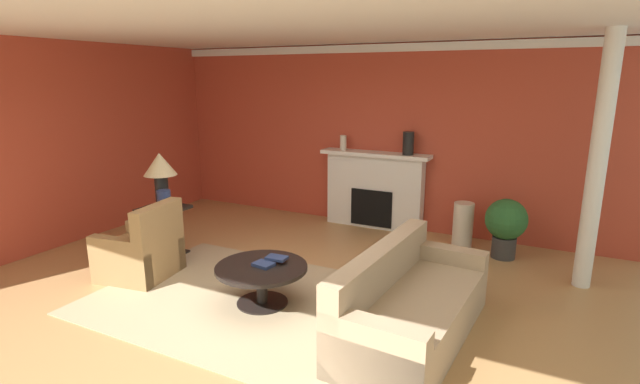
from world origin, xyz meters
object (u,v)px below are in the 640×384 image
Objects in this scene: vase_tall_corner at (463,225)px; potted_plant at (506,223)px; vase_mantel_right at (408,143)px; sofa at (410,307)px; coffee_table at (262,276)px; vase_mantel_left at (343,143)px; side_table at (165,228)px; table_lamp at (160,170)px; vase_on_side_table at (164,201)px; fireplace at (374,192)px; armchair_near_window at (142,253)px.

potted_plant is at bearing -19.30° from vase_tall_corner.
sofa is at bearing -72.24° from vase_mantel_right.
vase_tall_corner reaches higher than coffee_table.
side_table is at bearing -121.92° from vase_mantel_left.
vase_mantel_right reaches higher than coffee_table.
table_lamp is at bearing -147.96° from vase_tall_corner.
side_table is (-2.02, 0.63, 0.06)m from coffee_table.
side_table is 0.48m from vase_on_side_table.
vase_tall_corner is at bearing -14.79° from vase_mantel_right.
fireplace is 2.16m from potted_plant.
table_lamp is at bearing 162.67° from coffee_table.
potted_plant is at bearing 25.96° from side_table.
vase_mantel_right is (1.10, 0.00, 0.06)m from vase_mantel_left.
side_table is 1.95× the size of vase_mantel_right.
vase_mantel_left reaches higher than potted_plant.
side_table is 3.11m from vase_mantel_left.
sofa is 3.40m from vase_mantel_right.
fireplace is 1.55m from vase_tall_corner.
vase_mantel_right is (0.55, -0.05, 0.84)m from fireplace.
vase_tall_corner is 0.66m from potted_plant.
sofa is at bearing -55.73° from vase_mantel_left.
vase_mantel_left is (1.30, 3.18, 1.07)m from armchair_near_window.
fireplace is at bearing 50.45° from side_table.
table_lamp is 1.14× the size of vase_tall_corner.
vase_tall_corner is at bearing -11.32° from fireplace.
fireplace is 6.42× the size of vase_on_side_table.
vase_on_side_table is (-3.49, 0.42, 0.54)m from sofa.
fireplace is 1.01m from vase_mantel_right.
sofa is 1.63m from coffee_table.
vase_mantel_right is (2.66, 2.51, 1.04)m from side_table.
vase_mantel_left is at bearing 170.14° from potted_plant.
vase_tall_corner is at bearing 32.04° from side_table.
side_table is (-2.11, -2.56, -0.19)m from fireplace.
vase_mantel_left is (1.56, 2.51, 0.98)m from side_table.
coffee_table is 3.30m from vase_tall_corner.
sofa is 2.27× the size of armchair_near_window.
vase_on_side_table is (-1.41, -2.63, -0.54)m from vase_mantel_left.
armchair_near_window is at bearing -78.69° from vase_on_side_table.
armchair_near_window is 4.14m from vase_mantel_right.
table_lamp is 4.74m from potted_plant.
vase_mantel_left is 0.69× the size of vase_mantel_right.
vase_on_side_table is at bearing 164.74° from coffee_table.
sofa is at bearing -6.84° from vase_on_side_table.
armchair_near_window is 4.45m from vase_tall_corner.
fireplace is at bearing 168.68° from vase_tall_corner.
armchair_near_window is at bearing -112.32° from vase_mantel_left.
vase_on_side_table is at bearing -38.66° from side_table.
coffee_table is (-1.62, -0.09, 0.04)m from sofa.
fireplace is 3.32m from side_table.
side_table is (-3.64, 0.54, 0.10)m from sofa.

